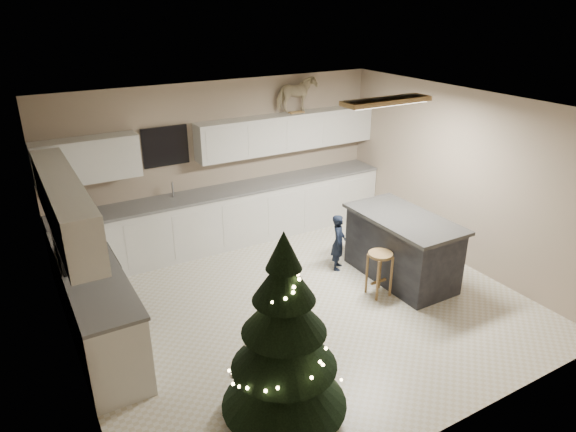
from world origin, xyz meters
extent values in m
plane|color=silver|center=(0.00, 0.00, 0.00)|extent=(5.50, 5.50, 0.00)
cube|color=tan|center=(0.00, 2.50, 1.30)|extent=(5.50, 0.02, 2.60)
cube|color=tan|center=(0.00, -2.50, 1.30)|extent=(5.50, 0.02, 2.60)
cube|color=tan|center=(-2.75, 0.00, 1.30)|extent=(0.02, 5.00, 2.60)
cube|color=tan|center=(2.75, 0.00, 1.30)|extent=(0.02, 5.00, 2.60)
cube|color=silver|center=(0.00, 0.00, 2.60)|extent=(5.50, 5.00, 0.02)
cube|color=olive|center=(1.30, 0.10, 2.55)|extent=(1.25, 0.32, 0.06)
cube|color=white|center=(1.30, 0.10, 2.52)|extent=(1.15, 0.24, 0.02)
cube|color=silver|center=(0.00, 2.20, 0.45)|extent=(5.48, 0.60, 0.90)
cube|color=silver|center=(-2.45, 0.60, 0.45)|extent=(0.60, 2.60, 0.90)
cube|color=slate|center=(0.00, 2.19, 0.92)|extent=(5.48, 0.62, 0.04)
cube|color=slate|center=(-2.44, 0.60, 0.92)|extent=(0.62, 2.60, 0.04)
cube|color=silver|center=(-2.05, 2.33, 1.70)|extent=(1.40, 0.35, 0.60)
cube|color=silver|center=(1.15, 2.33, 1.70)|extent=(3.20, 0.35, 0.60)
cube|color=silver|center=(-2.58, 0.72, 1.70)|extent=(0.35, 2.60, 0.60)
cube|color=black|center=(-0.90, 2.47, 1.70)|extent=(0.70, 0.04, 0.60)
cube|color=#99999E|center=(-0.90, 2.20, 0.90)|extent=(0.55, 0.40, 0.06)
cylinder|color=#99999E|center=(-0.90, 2.30, 1.06)|extent=(0.03, 0.03, 0.24)
cube|color=black|center=(-2.43, 0.90, 0.45)|extent=(0.64, 0.75, 0.90)
cube|color=black|center=(-2.68, 0.90, 1.05)|extent=(0.10, 0.75, 0.30)
cube|color=black|center=(1.62, -0.08, 0.45)|extent=(0.80, 1.60, 0.90)
cube|color=#292929|center=(1.62, -0.08, 0.93)|extent=(0.90, 1.70, 0.05)
cylinder|color=olive|center=(1.05, -0.30, 0.61)|extent=(0.33, 0.33, 0.04)
cylinder|color=olive|center=(0.93, -0.41, 0.29)|extent=(0.03, 0.03, 0.59)
cylinder|color=olive|center=(1.17, -0.41, 0.29)|extent=(0.03, 0.03, 0.59)
cylinder|color=olive|center=(0.93, -0.18, 0.29)|extent=(0.03, 0.03, 0.59)
cylinder|color=olive|center=(1.17, -0.18, 0.29)|extent=(0.03, 0.03, 0.59)
cube|color=olive|center=(1.05, -0.30, 0.19)|extent=(0.25, 0.03, 0.03)
cylinder|color=#3F2816|center=(-1.17, -1.60, 0.13)|extent=(0.11, 0.11, 0.26)
cone|color=black|center=(-1.17, -1.60, 0.49)|extent=(1.20, 1.20, 0.62)
cone|color=black|center=(-1.17, -1.60, 0.88)|extent=(0.99, 0.99, 0.53)
cone|color=black|center=(-1.17, -1.60, 1.24)|extent=(0.78, 0.78, 0.49)
cone|color=black|center=(-1.17, -1.60, 1.54)|extent=(0.56, 0.56, 0.44)
cone|color=black|center=(-1.17, -1.60, 1.81)|extent=(0.32, 0.32, 0.35)
sphere|color=#FFD88C|center=(-0.55, -1.60, 0.22)|extent=(0.03, 0.03, 0.03)
sphere|color=#FFD88C|center=(-0.59, -1.40, 0.26)|extent=(0.03, 0.03, 0.03)
sphere|color=#FFD88C|center=(-0.70, -1.23, 0.30)|extent=(0.03, 0.03, 0.03)
sphere|color=#FFD88C|center=(-0.86, -1.11, 0.34)|extent=(0.03, 0.03, 0.03)
sphere|color=#FFD88C|center=(-1.04, -1.05, 0.38)|extent=(0.03, 0.03, 0.03)
sphere|color=#FFD88C|center=(-1.23, -1.05, 0.42)|extent=(0.03, 0.03, 0.03)
sphere|color=#FFD88C|center=(-1.40, -1.11, 0.46)|extent=(0.03, 0.03, 0.03)
sphere|color=#FFD88C|center=(-1.54, -1.22, 0.50)|extent=(0.03, 0.03, 0.03)
sphere|color=#FFD88C|center=(-1.63, -1.36, 0.54)|extent=(0.03, 0.03, 0.03)
sphere|color=#FFD88C|center=(-1.67, -1.53, 0.58)|extent=(0.03, 0.03, 0.03)
sphere|color=#FFD88C|center=(-1.65, -1.69, 0.62)|extent=(0.03, 0.03, 0.03)
sphere|color=#FFD88C|center=(-1.58, -1.84, 0.66)|extent=(0.03, 0.03, 0.03)
sphere|color=#FFD88C|center=(-1.47, -1.95, 0.70)|extent=(0.03, 0.03, 0.03)
sphere|color=#FFD88C|center=(-1.34, -2.01, 0.74)|extent=(0.03, 0.03, 0.03)
sphere|color=#FFD88C|center=(-1.19, -2.03, 0.78)|extent=(0.03, 0.03, 0.03)
sphere|color=#FFD88C|center=(-1.05, -2.00, 0.82)|extent=(0.03, 0.03, 0.03)
sphere|color=#FFD88C|center=(-0.94, -1.93, 0.86)|extent=(0.03, 0.03, 0.03)
sphere|color=#FFD88C|center=(-0.85, -1.83, 0.90)|extent=(0.03, 0.03, 0.03)
sphere|color=#FFD88C|center=(-0.81, -1.71, 0.94)|extent=(0.03, 0.03, 0.03)
sphere|color=#FFD88C|center=(-0.81, -1.58, 0.98)|extent=(0.03, 0.03, 0.03)
sphere|color=#FFD88C|center=(-0.85, -1.47, 1.02)|extent=(0.03, 0.03, 0.03)
sphere|color=#FFD88C|center=(-0.92, -1.38, 1.06)|extent=(0.03, 0.03, 0.03)
sphere|color=#FFD88C|center=(-1.01, -1.32, 1.10)|extent=(0.03, 0.03, 0.03)
sphere|color=#FFD88C|center=(-1.11, -1.30, 1.14)|extent=(0.03, 0.03, 0.03)
sphere|color=#FFD88C|center=(-1.21, -1.31, 1.18)|extent=(0.03, 0.03, 0.03)
sphere|color=#FFD88C|center=(-1.30, -1.35, 1.22)|extent=(0.03, 0.03, 0.03)
sphere|color=#FFD88C|center=(-1.37, -1.42, 1.26)|extent=(0.03, 0.03, 0.03)
sphere|color=#FFD88C|center=(-1.40, -1.50, 1.30)|extent=(0.03, 0.03, 0.03)
sphere|color=#FFD88C|center=(-1.41, -1.58, 1.34)|extent=(0.03, 0.03, 0.03)
sphere|color=#FFD88C|center=(-1.39, -1.65, 1.38)|extent=(0.03, 0.03, 0.03)
sphere|color=#FFD88C|center=(-1.35, -1.71, 1.42)|extent=(0.03, 0.03, 0.03)
sphere|color=#FFD88C|center=(-1.29, -1.76, 1.46)|extent=(0.03, 0.03, 0.03)
sphere|color=#FFD88C|center=(-1.23, -1.77, 1.50)|extent=(0.03, 0.03, 0.03)
sphere|color=#FFD88C|center=(-1.17, -1.77, 1.54)|extent=(0.03, 0.03, 0.03)
sphere|color=#FFD88C|center=(-1.12, -1.75, 1.58)|extent=(0.03, 0.03, 0.03)
sphere|color=#FFD88C|center=(-1.08, -1.71, 1.62)|extent=(0.03, 0.03, 0.03)
sphere|color=#FFD88C|center=(-1.06, -1.67, 1.66)|extent=(0.03, 0.03, 0.03)
sphere|color=#FFD88C|center=(-1.06, -1.63, 1.70)|extent=(0.03, 0.03, 0.03)
sphere|color=#FFD88C|center=(-1.07, -1.59, 1.74)|extent=(0.03, 0.03, 0.03)
sphere|color=#FFD88C|center=(-1.09, -1.56, 1.78)|extent=(0.03, 0.03, 0.03)
sphere|color=#FFD88C|center=(-1.12, -1.55, 1.82)|extent=(0.03, 0.03, 0.03)
sphere|color=#FFD88C|center=(-1.15, -1.55, 1.86)|extent=(0.03, 0.03, 0.03)
sphere|color=silver|center=(-0.63, -1.60, 0.34)|extent=(0.06, 0.06, 0.06)
sphere|color=silver|center=(-1.46, -1.21, 0.48)|extent=(0.06, 0.06, 0.06)
sphere|color=silver|center=(-1.31, -2.02, 0.63)|extent=(0.06, 0.06, 0.06)
sphere|color=silver|center=(-0.81, -1.48, 0.77)|extent=(0.06, 0.06, 0.06)
sphere|color=silver|center=(-1.44, -1.40, 0.91)|extent=(0.06, 0.06, 0.06)
sphere|color=silver|center=(-1.17, -1.88, 1.06)|extent=(0.06, 0.06, 0.06)
sphere|color=silver|center=(-0.99, -1.46, 1.20)|extent=(0.06, 0.06, 0.06)
sphere|color=silver|center=(-1.34, -1.55, 1.35)|extent=(0.06, 0.06, 0.06)
sphere|color=silver|center=(-1.13, -1.72, 1.49)|extent=(0.06, 0.06, 0.06)
sphere|color=silver|center=(-1.13, -1.54, 1.64)|extent=(0.06, 0.06, 0.06)
sphere|color=silver|center=(-1.20, -1.60, 1.78)|extent=(0.06, 0.06, 0.06)
imported|color=black|center=(1.00, 0.59, 0.43)|extent=(0.36, 0.37, 0.86)
cube|color=olive|center=(1.30, 2.28, 2.01)|extent=(0.26, 0.02, 0.02)
cube|color=olive|center=(1.30, 2.37, 2.01)|extent=(0.26, 0.02, 0.02)
imported|color=beige|center=(1.30, 2.33, 2.31)|extent=(0.68, 0.33, 0.57)
camera|label=1|loc=(-3.06, -4.93, 3.75)|focal=32.00mm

